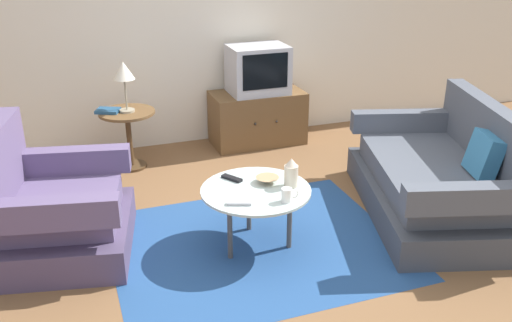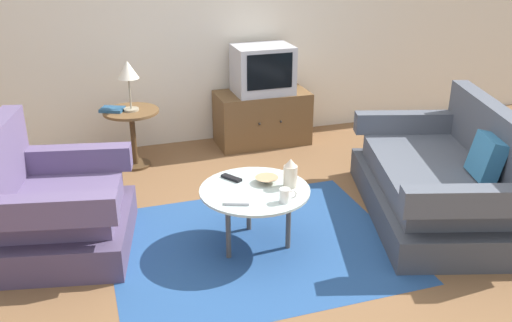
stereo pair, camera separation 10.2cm
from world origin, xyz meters
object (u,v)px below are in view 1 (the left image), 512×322
(vase, at_px, (291,173))
(tv_remote_dark, at_px, (232,178))
(coffee_table, at_px, (256,194))
(table_lamp, at_px, (124,73))
(armchair, at_px, (53,213))
(bowl, at_px, (267,180))
(couch, at_px, (440,180))
(side_table, at_px, (128,127))
(tv_stand, at_px, (257,118))
(mug, at_px, (287,195))
(television, at_px, (258,69))
(tv_remote_silver, at_px, (239,203))
(book, at_px, (108,111))

(vase, xyz_separation_m, tv_remote_dark, (-0.36, 0.24, -0.09))
(coffee_table, height_order, tv_remote_dark, tv_remote_dark)
(coffee_table, bearing_deg, table_lamp, 110.37)
(armchair, distance_m, bowl, 1.50)
(couch, relative_size, table_lamp, 4.07)
(side_table, distance_m, table_lamp, 0.51)
(coffee_table, bearing_deg, armchair, 163.30)
(armchair, distance_m, vase, 1.67)
(couch, relative_size, tv_stand, 1.99)
(table_lamp, bearing_deg, tv_remote_dark, -70.78)
(armchair, height_order, couch, armchair)
(couch, bearing_deg, mug, 116.05)
(television, bearing_deg, tv_remote_silver, -112.88)
(armchair, height_order, television, television)
(television, xyz_separation_m, bowl, (-0.60, -1.86, -0.32))
(vase, bearing_deg, coffee_table, 170.83)
(tv_remote_dark, distance_m, book, 1.71)
(side_table, bearing_deg, tv_remote_silver, -76.50)
(tv_remote_dark, bearing_deg, side_table, -13.42)
(side_table, bearing_deg, couch, -38.60)
(television, distance_m, tv_remote_silver, 2.32)
(side_table, relative_size, table_lamp, 1.20)
(bowl, bearing_deg, mug, -86.26)
(coffee_table, xyz_separation_m, bowl, (0.11, 0.07, 0.06))
(table_lamp, bearing_deg, television, 8.98)
(couch, height_order, television, television)
(armchair, distance_m, tv_stand, 2.57)
(armchair, relative_size, tv_remote_dark, 6.91)
(table_lamp, height_order, tv_remote_silver, table_lamp)
(side_table, xyz_separation_m, vase, (0.89, -1.77, 0.15))
(couch, relative_size, tv_remote_silver, 11.33)
(coffee_table, relative_size, vase, 3.67)
(television, xyz_separation_m, tv_remote_silver, (-0.89, -2.12, -0.33))
(armchair, xyz_separation_m, tv_stand, (2.05, 1.54, -0.03))
(tv_stand, distance_m, vase, 2.05)
(vase, relative_size, tv_remote_dark, 1.27)
(armchair, bearing_deg, bowl, 89.00)
(tv_remote_dark, bearing_deg, table_lamp, -13.42)
(armchair, distance_m, table_lamp, 1.61)
(table_lamp, xyz_separation_m, book, (-0.17, 0.04, -0.34))
(couch, height_order, side_table, couch)
(side_table, bearing_deg, television, 8.51)
(book, bearing_deg, mug, -40.98)
(tv_stand, distance_m, table_lamp, 1.51)
(mug, bearing_deg, television, 75.12)
(side_table, distance_m, tv_remote_dark, 1.62)
(couch, xyz_separation_m, tv_remote_silver, (-1.72, -0.17, 0.18))
(armchair, xyz_separation_m, side_table, (0.70, 1.33, 0.10))
(coffee_table, relative_size, tv_remote_dark, 4.67)
(television, bearing_deg, table_lamp, -171.02)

